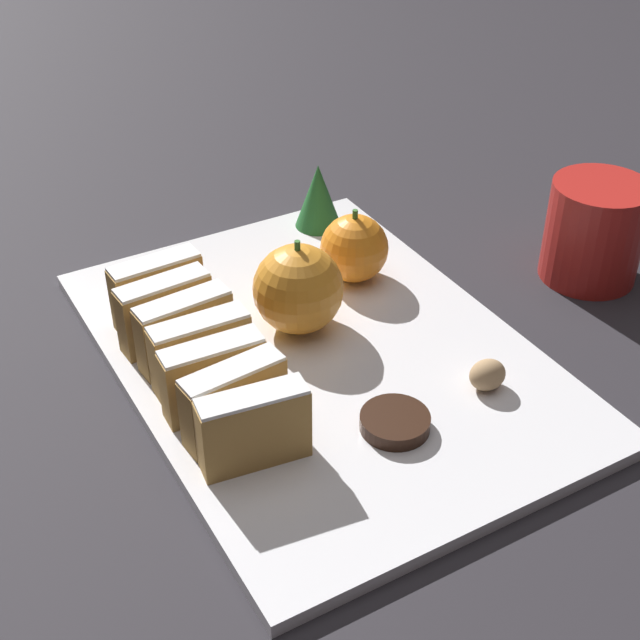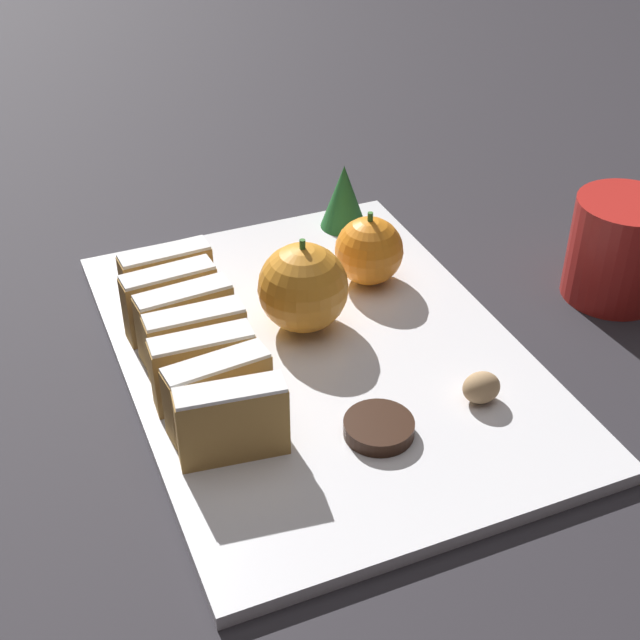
# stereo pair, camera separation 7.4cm
# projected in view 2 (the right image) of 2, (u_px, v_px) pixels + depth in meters

# --- Properties ---
(ground_plane) EXTENTS (6.00, 6.00, 0.00)m
(ground_plane) POSITION_uv_depth(u_px,v_px,m) (320.00, 360.00, 0.76)
(ground_plane) COLOR #28262B
(serving_platter) EXTENTS (0.32, 0.45, 0.01)m
(serving_platter) POSITION_uv_depth(u_px,v_px,m) (320.00, 354.00, 0.76)
(serving_platter) COLOR white
(serving_platter) RESTS_ON ground_plane
(stollen_slice_front) EXTENTS (0.08, 0.03, 0.06)m
(stollen_slice_front) POSITION_uv_depth(u_px,v_px,m) (232.00, 422.00, 0.63)
(stollen_slice_front) COLOR #B28442
(stollen_slice_front) RESTS_ON serving_platter
(stollen_slice_second) EXTENTS (0.08, 0.03, 0.06)m
(stollen_slice_second) POSITION_uv_depth(u_px,v_px,m) (218.00, 394.00, 0.66)
(stollen_slice_second) COLOR #B28442
(stollen_slice_second) RESTS_ON serving_platter
(stollen_slice_third) EXTENTS (0.08, 0.03, 0.06)m
(stollen_slice_third) POSITION_uv_depth(u_px,v_px,m) (204.00, 369.00, 0.68)
(stollen_slice_third) COLOR #B28442
(stollen_slice_third) RESTS_ON serving_platter
(stollen_slice_fourth) EXTENTS (0.08, 0.03, 0.06)m
(stollen_slice_fourth) POSITION_uv_depth(u_px,v_px,m) (197.00, 343.00, 0.71)
(stollen_slice_fourth) COLOR #B28442
(stollen_slice_fourth) RESTS_ON serving_platter
(stollen_slice_fifth) EXTENTS (0.08, 0.03, 0.06)m
(stollen_slice_fifth) POSITION_uv_depth(u_px,v_px,m) (186.00, 321.00, 0.73)
(stollen_slice_fifth) COLOR #B28442
(stollen_slice_fifth) RESTS_ON serving_platter
(stollen_slice_sixth) EXTENTS (0.08, 0.03, 0.06)m
(stollen_slice_sixth) POSITION_uv_depth(u_px,v_px,m) (170.00, 301.00, 0.76)
(stollen_slice_sixth) COLOR #B28442
(stollen_slice_sixth) RESTS_ON serving_platter
(stollen_slice_back) EXTENTS (0.08, 0.03, 0.06)m
(stollen_slice_back) POSITION_uv_depth(u_px,v_px,m) (167.00, 280.00, 0.79)
(stollen_slice_back) COLOR #B28442
(stollen_slice_back) RESTS_ON serving_platter
(orange_near) EXTENTS (0.08, 0.08, 0.09)m
(orange_near) POSITION_uv_depth(u_px,v_px,m) (304.00, 287.00, 0.76)
(orange_near) COLOR orange
(orange_near) RESTS_ON serving_platter
(orange_far) EXTENTS (0.06, 0.06, 0.07)m
(orange_far) POSITION_uv_depth(u_px,v_px,m) (369.00, 251.00, 0.82)
(orange_far) COLOR orange
(orange_far) RESTS_ON serving_platter
(walnut) EXTENTS (0.03, 0.03, 0.03)m
(walnut) POSITION_uv_depth(u_px,v_px,m) (481.00, 387.00, 0.69)
(walnut) COLOR tan
(walnut) RESTS_ON serving_platter
(chocolate_cookie) EXTENTS (0.05, 0.05, 0.01)m
(chocolate_cookie) POSITION_uv_depth(u_px,v_px,m) (375.00, 429.00, 0.66)
(chocolate_cookie) COLOR black
(chocolate_cookie) RESTS_ON serving_platter
(evergreen_sprig) EXTENTS (0.05, 0.05, 0.07)m
(evergreen_sprig) POSITION_uv_depth(u_px,v_px,m) (344.00, 196.00, 0.91)
(evergreen_sprig) COLOR #23662D
(evergreen_sprig) RESTS_ON serving_platter
(coffee_mug) EXTENTS (0.12, 0.09, 0.10)m
(coffee_mug) POSITION_uv_depth(u_px,v_px,m) (621.00, 249.00, 0.82)
(coffee_mug) COLOR red
(coffee_mug) RESTS_ON ground_plane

